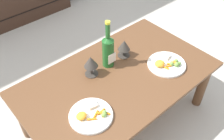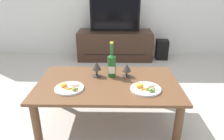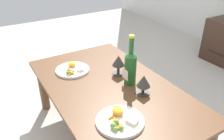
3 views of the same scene
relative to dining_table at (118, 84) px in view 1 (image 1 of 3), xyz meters
The scene contains 7 objects.
ground_plane 0.38m from the dining_table, ahead, with size 6.40×6.40×0.00m, color #B7B2A8.
dining_table is the anchor object (origin of this frame).
wine_bottle 0.24m from the dining_table, 77.02° to the left, with size 0.08×0.08×0.35m.
goblet_left 0.24m from the dining_table, 130.10° to the left, with size 0.09×0.09×0.15m.
goblet_right 0.27m from the dining_table, 37.47° to the left, with size 0.09×0.09×0.13m.
dinner_plate_left 0.36m from the dining_table, 157.73° to the right, with size 0.25×0.25×0.05m.
dinner_plate_right 0.36m from the dining_table, 22.35° to the right, with size 0.26×0.26×0.05m.
Camera 1 is at (-0.81, -0.87, 1.62)m, focal length 40.86 mm.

